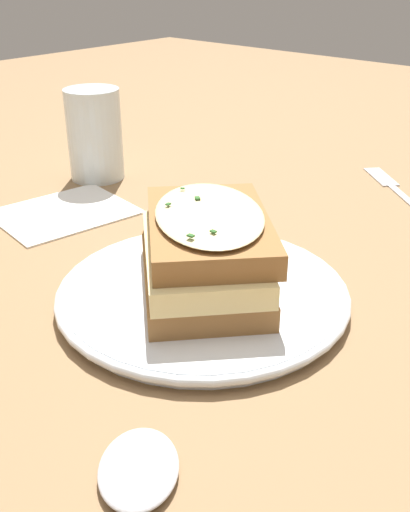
{
  "coord_description": "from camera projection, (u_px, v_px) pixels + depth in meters",
  "views": [
    {
      "loc": [
        -0.32,
        -0.31,
        0.26
      ],
      "look_at": [
        0.0,
        -0.02,
        0.04
      ],
      "focal_mm": 42.0,
      "sensor_mm": 36.0,
      "label": 1
    }
  ],
  "objects": [
    {
      "name": "fork",
      "position": [
        391.0,
        185.0,
        0.75
      ],
      "size": [
        0.13,
        0.14,
        0.0
      ],
      "rotation": [
        0.0,
        0.0,
        5.56
      ],
      "color": "silver",
      "rests_on": "ground_plane"
    },
    {
      "name": "spoon",
      "position": [
        137.0,
        482.0,
        0.33
      ],
      "size": [
        0.15,
        0.14,
        0.01
      ],
      "rotation": [
        0.0,
        0.0,
        5.44
      ],
      "color": "silver",
      "rests_on": "ground_plane"
    },
    {
      "name": "dinner_plate",
      "position": [
        205.0,
        292.0,
        0.5
      ],
      "size": [
        0.24,
        0.24,
        0.01
      ],
      "color": "white",
      "rests_on": "ground_plane"
    },
    {
      "name": "ground_plane",
      "position": [
        184.0,
        292.0,
        0.52
      ],
      "size": [
        2.4,
        2.4,
        0.0
      ],
      "primitive_type": "plane",
      "color": "olive"
    },
    {
      "name": "water_glass",
      "position": [
        95.0,
        135.0,
        0.75
      ],
      "size": [
        0.07,
        0.07,
        0.11
      ],
      "primitive_type": "cylinder",
      "color": "silver",
      "rests_on": "ground_plane"
    },
    {
      "name": "napkin",
      "position": [
        64.0,
        212.0,
        0.67
      ],
      "size": [
        0.16,
        0.14,
        0.0
      ],
      "primitive_type": "cube",
      "rotation": [
        0.0,
        0.0,
        -0.15
      ],
      "color": "white",
      "rests_on": "ground_plane"
    },
    {
      "name": "sandwich",
      "position": [
        207.0,
        249.0,
        0.49
      ],
      "size": [
        0.18,
        0.17,
        0.07
      ],
      "rotation": [
        0.0,
        0.0,
        0.85
      ],
      "color": "olive",
      "rests_on": "dinner_plate"
    }
  ]
}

